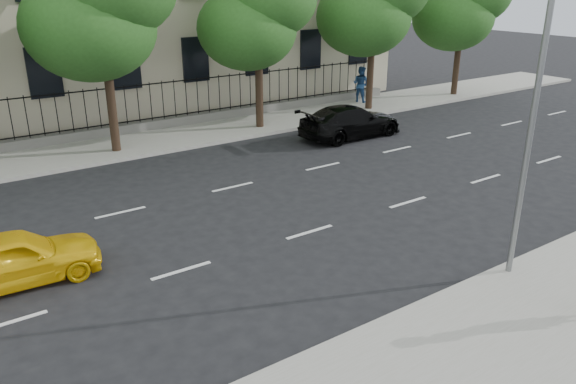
# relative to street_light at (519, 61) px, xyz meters

# --- Properties ---
(ground) EXTENTS (120.00, 120.00, 0.00)m
(ground) POSITION_rel_street_light_xyz_m (-2.50, 1.77, -5.15)
(ground) COLOR black
(ground) RESTS_ON ground
(near_sidewalk) EXTENTS (60.00, 4.00, 0.15)m
(near_sidewalk) POSITION_rel_street_light_xyz_m (-2.50, -2.23, -5.07)
(near_sidewalk) COLOR gray
(near_sidewalk) RESTS_ON ground
(far_sidewalk) EXTENTS (60.00, 4.00, 0.15)m
(far_sidewalk) POSITION_rel_street_light_xyz_m (-2.50, 15.77, -5.07)
(far_sidewalk) COLOR gray
(far_sidewalk) RESTS_ON ground
(lane_markings) EXTENTS (49.60, 4.62, 0.01)m
(lane_markings) POSITION_rel_street_light_xyz_m (-2.50, 6.52, -5.14)
(lane_markings) COLOR silver
(lane_markings) RESTS_ON ground
(iron_fence) EXTENTS (30.00, 0.50, 2.20)m
(iron_fence) POSITION_rel_street_light_xyz_m (-2.50, 17.47, -4.50)
(iron_fence) COLOR slate
(iron_fence) RESTS_ON far_sidewalk
(street_light) EXTENTS (0.25, 3.32, 8.05)m
(street_light) POSITION_rel_street_light_xyz_m (0.00, 0.00, 0.00)
(street_light) COLOR slate
(street_light) RESTS_ON near_sidewalk
(tree_d) EXTENTS (5.34, 4.94, 8.84)m
(tree_d) POSITION_rel_street_light_xyz_m (2.54, 15.13, 0.69)
(tree_d) COLOR #382619
(tree_d) RESTS_ON far_sidewalk
(yellow_taxi) EXTENTS (3.99, 1.79, 1.33)m
(yellow_taxi) POSITION_rel_street_light_xyz_m (-9.97, 5.94, -4.48)
(yellow_taxi) COLOR yellow
(yellow_taxi) RESTS_ON ground
(black_sedan) EXTENTS (5.07, 2.08, 1.47)m
(black_sedan) POSITION_rel_street_light_xyz_m (5.15, 11.42, -4.41)
(black_sedan) COLOR black
(black_sedan) RESTS_ON ground
(pedestrian_far) EXTENTS (1.02, 1.16, 2.01)m
(pedestrian_far) POSITION_rel_street_light_xyz_m (10.24, 16.50, -3.99)
(pedestrian_far) COLOR navy
(pedestrian_far) RESTS_ON far_sidewalk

